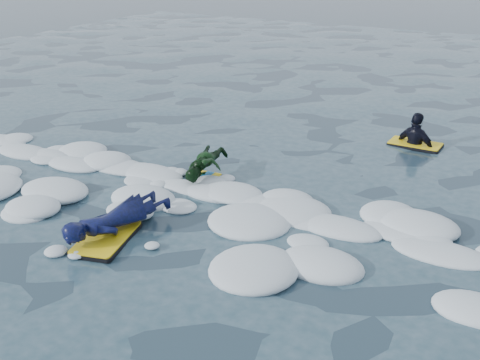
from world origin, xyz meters
The scene contains 5 objects.
ground centered at (0.00, 0.00, 0.00)m, with size 120.00×120.00×0.00m, color #162135.
foam_band centered at (0.00, 1.03, 0.00)m, with size 12.00×3.10×0.30m, color silver, non-canonical shape.
prone_woman_unit centered at (0.17, -0.39, 0.23)m, with size 0.95×1.82×0.45m.
prone_child_unit centered at (0.16, 2.02, 0.25)m, with size 0.79×1.31×0.48m.
waiting_rider_unit centered at (2.93, 5.58, -0.07)m, with size 1.05×0.61×1.55m.
Camera 1 is at (5.47, -6.23, 4.04)m, focal length 45.00 mm.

